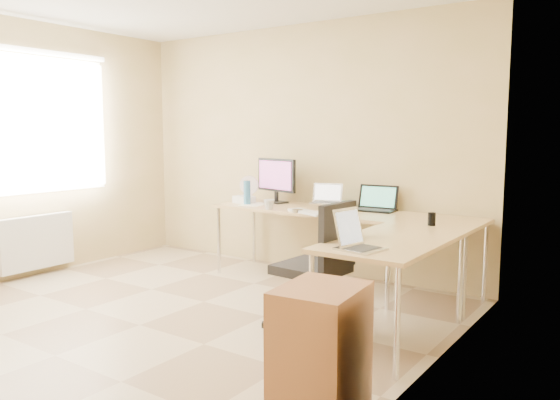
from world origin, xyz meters
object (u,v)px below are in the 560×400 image
Objects in this scene: office_chair at (311,265)px; water_bottle at (247,193)px; mug at (269,204)px; cabinet at (321,350)px; desk_main at (340,249)px; laptop_black at (375,198)px; keyboard at (307,212)px; desk_fan at (251,190)px; monitor at (276,181)px; desk_return at (392,289)px; laptop_return at (361,234)px; laptop_center at (326,194)px.

water_bottle is at bearing 147.40° from office_chair.
mug reaches higher than cabinet.
desk_main is 0.59m from laptop_black.
desk_main is at bearing -146.41° from laptop_black.
cabinet is at bearing -44.27° from water_bottle.
keyboard is 4.43× the size of mug.
desk_fan is at bearing 117.20° from water_bottle.
desk_fan reaches higher than keyboard.
mug is 2.64m from cabinet.
monitor reaches higher than mug.
desk_return is at bearing -23.25° from water_bottle.
keyboard is 1.63m from laptop_return.
laptop_black is at bearing 29.43° from mug.
desk_main is at bearing 43.25° from laptop_return.
laptop_black is 0.57× the size of cabinet.
desk_return is at bearing -63.31° from laptop_black.
laptop_center is 0.48m from laptop_black.
office_chair reaches higher than cabinet.
desk_return is 12.53× the size of mug.
office_chair is (1.43, -1.05, -0.35)m from water_bottle.
laptop_black is 1.57× the size of water_bottle.
laptop_center is at bearing 162.23° from desk_main.
water_bottle reaches higher than desk_main.
monitor is 0.68m from laptop_center.
desk_fan is (-0.50, 0.36, 0.08)m from mug.
monitor reaches higher than office_chair.
desk_return is 4.18× the size of laptop_return.
water_bottle reaches higher than laptop_center.
monitor reaches higher than desk_fan.
water_bottle is (-1.99, 0.86, 0.49)m from desk_return.
laptop_black is at bearing 70.03° from keyboard.
desk_main is 2.50m from cabinet.
desk_return is at bearing 91.05° from cabinet.
monitor is 1.77× the size of laptop_return.
office_chair reaches higher than laptop_center.
desk_main is 0.81m from mug.
desk_fan is (-0.94, 0.36, 0.12)m from keyboard.
office_chair is at bearing -87.69° from laptop_black.
keyboard is (0.67, -0.45, -0.23)m from monitor.
cabinet is (1.75, -1.94, -0.42)m from mug.
mug is (-0.88, -0.50, -0.07)m from laptop_black.
water_bottle is (-0.16, -0.30, -0.11)m from monitor.
mug is (0.24, -0.45, -0.19)m from monitor.
laptop_black reaches higher than laptop_return.
monitor reaches higher than keyboard.
laptop_center is 0.93m from desk_fan.
laptop_center is at bearing 14.08° from water_bottle.
desk_return is 1.66m from laptop_center.
desk_main is at bearing 110.85° from cabinet.
keyboard is (-0.19, -0.30, 0.38)m from desk_main.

